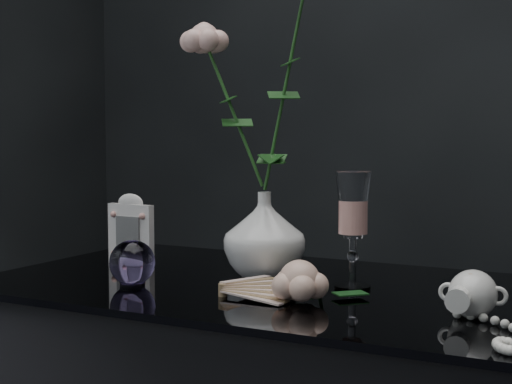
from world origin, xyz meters
The scene contains 8 objects.
vase centered at (-0.06, 0.10, 0.84)m, with size 0.15×0.15×0.15m, color white.
wine_glass centered at (0.12, 0.07, 0.86)m, with size 0.06×0.06×0.20m, color white, non-canonical shape.
picture_frame centered at (-0.34, 0.07, 0.83)m, with size 0.11×0.08×0.14m, color silver, non-canonical shape.
paperweight centered at (-0.23, -0.08, 0.80)m, with size 0.08×0.08×0.08m, color #967DCC, non-canonical shape.
paper_fan centered at (-0.05, -0.08, 0.77)m, with size 0.23×0.18×0.02m, color beige, non-canonical shape.
loose_rose centered at (0.08, -0.07, 0.80)m, with size 0.15×0.19×0.07m, color #FFBFA4, non-canonical shape.
pearl_jar centered at (0.34, -0.03, 0.80)m, with size 0.24×0.25×0.07m, color white, non-canonical shape.
roses centered at (-0.06, 0.10, 1.13)m, with size 0.27×0.13×0.47m.
Camera 1 is at (0.58, -1.15, 1.03)m, focal length 55.00 mm.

